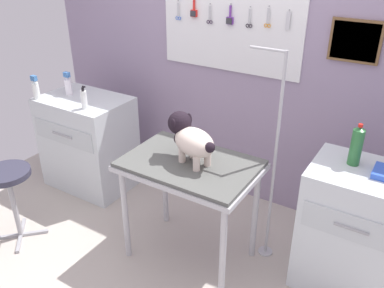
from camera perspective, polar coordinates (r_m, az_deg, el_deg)
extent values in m
cube|color=#B6ACA0|center=(3.20, -5.08, -17.13)|extent=(4.40, 4.00, 0.04)
cube|color=#94839E|center=(3.55, 6.64, 9.63)|extent=(4.00, 0.06, 2.30)
cube|color=white|center=(3.47, 5.26, 15.22)|extent=(1.25, 0.02, 0.63)
cylinder|color=gray|center=(3.67, -1.88, 19.35)|extent=(0.01, 0.02, 0.01)
cube|color=silver|center=(3.67, -2.03, 18.26)|extent=(0.01, 0.00, 0.11)
cube|color=silver|center=(3.67, -1.87, 18.25)|extent=(0.01, 0.00, 0.11)
torus|color=#3B64C6|center=(3.69, -2.11, 17.15)|extent=(0.03, 0.01, 0.03)
torus|color=#3B64C6|center=(3.68, -1.76, 17.11)|extent=(0.03, 0.01, 0.03)
cylinder|color=red|center=(3.58, 0.27, 18.90)|extent=(0.02, 0.02, 0.09)
cube|color=red|center=(3.59, 0.27, 17.76)|extent=(0.06, 0.02, 0.06)
cube|color=#333338|center=(3.58, 0.13, 17.72)|extent=(0.05, 0.01, 0.05)
cylinder|color=gray|center=(3.51, 2.59, 18.95)|extent=(0.01, 0.02, 0.01)
cube|color=silver|center=(3.51, 2.39, 17.81)|extent=(0.01, 0.00, 0.11)
cube|color=silver|center=(3.51, 2.57, 17.80)|extent=(0.01, 0.00, 0.11)
torus|color=#25152E|center=(3.53, 2.26, 16.66)|extent=(0.03, 0.01, 0.03)
torus|color=#25152E|center=(3.52, 2.64, 16.61)|extent=(0.03, 0.01, 0.03)
cylinder|color=gray|center=(3.42, 5.48, 18.87)|extent=(0.01, 0.02, 0.01)
cylinder|color=#6A3396|center=(3.42, 5.36, 17.94)|extent=(0.02, 0.02, 0.09)
cube|color=#6A3396|center=(3.43, 5.30, 16.75)|extent=(0.06, 0.02, 0.06)
cube|color=#333338|center=(3.42, 5.18, 16.71)|extent=(0.05, 0.01, 0.05)
cylinder|color=gray|center=(3.35, 8.19, 18.43)|extent=(0.01, 0.02, 0.01)
cube|color=silver|center=(3.35, 7.94, 17.24)|extent=(0.01, 0.00, 0.11)
cube|color=silver|center=(3.35, 8.13, 17.22)|extent=(0.01, 0.00, 0.11)
torus|color=black|center=(3.37, 7.74, 16.04)|extent=(0.03, 0.01, 0.03)
torus|color=black|center=(3.36, 8.16, 15.98)|extent=(0.03, 0.01, 0.03)
cylinder|color=gray|center=(3.29, 10.74, 18.38)|extent=(0.01, 0.02, 0.01)
cube|color=silver|center=(3.29, 10.47, 17.18)|extent=(0.01, 0.00, 0.11)
cube|color=silver|center=(3.29, 10.67, 17.15)|extent=(0.01, 0.00, 0.11)
torus|color=orange|center=(3.31, 10.24, 15.95)|extent=(0.03, 0.01, 0.03)
torus|color=orange|center=(3.30, 10.67, 15.89)|extent=(0.03, 0.01, 0.03)
cylinder|color=gray|center=(3.24, 13.45, 17.73)|extent=(0.01, 0.02, 0.01)
cube|color=silver|center=(3.24, 13.24, 16.41)|extent=(0.03, 0.01, 0.13)
cube|color=brown|center=(3.15, 21.80, 13.17)|extent=(0.35, 0.02, 0.30)
cube|color=#A07948|center=(3.14, 21.78, 13.16)|extent=(0.32, 0.01, 0.26)
cylinder|color=#B7B7BC|center=(3.08, -9.28, -9.66)|extent=(0.04, 0.04, 0.76)
cylinder|color=#B7B7BC|center=(2.72, 4.30, -15.19)|extent=(0.04, 0.04, 0.76)
cylinder|color=#B7B7BC|center=(3.40, -3.79, -5.42)|extent=(0.04, 0.04, 0.76)
cylinder|color=#B7B7BC|center=(3.08, 8.78, -9.66)|extent=(0.04, 0.04, 0.76)
cube|color=#B7B7BC|center=(2.82, -0.27, -3.28)|extent=(0.93, 0.62, 0.03)
cube|color=#545652|center=(2.80, -0.27, -2.73)|extent=(0.90, 0.61, 0.03)
cylinder|color=#B7B7BC|center=(3.35, 10.18, -14.51)|extent=(0.11, 0.11, 0.01)
cylinder|color=#B7B7BC|center=(2.89, 11.44, -2.74)|extent=(0.02, 0.02, 1.59)
cylinder|color=#B7B7BC|center=(2.64, 10.56, 12.87)|extent=(0.24, 0.02, 0.02)
cylinder|color=beige|center=(2.78, -1.40, -1.46)|extent=(0.05, 0.05, 0.11)
cylinder|color=beige|center=(2.83, 0.15, -0.85)|extent=(0.05, 0.05, 0.11)
cylinder|color=beige|center=(2.67, 0.62, -2.66)|extent=(0.05, 0.05, 0.11)
cylinder|color=beige|center=(2.73, 2.19, -2.01)|extent=(0.05, 0.05, 0.11)
ellipsoid|color=beige|center=(2.71, 0.31, 0.25)|extent=(0.37, 0.30, 0.18)
ellipsoid|color=black|center=(2.79, -1.19, 0.90)|extent=(0.15, 0.17, 0.10)
sphere|color=black|center=(2.78, -1.74, 2.97)|extent=(0.16, 0.16, 0.16)
ellipsoid|color=beige|center=(2.83, -2.59, 3.11)|extent=(0.09, 0.08, 0.05)
sphere|color=black|center=(2.86, -2.99, 3.31)|extent=(0.02, 0.02, 0.02)
ellipsoid|color=black|center=(2.72, -2.67, 2.71)|extent=(0.06, 0.05, 0.09)
ellipsoid|color=black|center=(2.80, -0.42, 3.46)|extent=(0.06, 0.05, 0.09)
sphere|color=black|center=(2.59, 2.50, -0.49)|extent=(0.07, 0.07, 0.07)
cube|color=silver|center=(4.01, -14.20, 0.22)|extent=(0.80, 0.56, 0.89)
cube|color=silver|center=(3.76, -17.56, 1.22)|extent=(0.70, 0.01, 0.18)
cylinder|color=#99999E|center=(3.76, -17.65, 1.17)|extent=(0.24, 0.02, 0.02)
cube|color=silver|center=(2.99, 21.82, -11.14)|extent=(0.68, 0.52, 0.91)
cube|color=silver|center=(2.66, 21.35, -10.88)|extent=(0.60, 0.01, 0.18)
cylinder|color=#99999E|center=(2.65, 21.31, -10.97)|extent=(0.20, 0.02, 0.02)
cylinder|color=#9E9EA3|center=(3.56, -23.52, -8.08)|extent=(0.04, 0.04, 0.58)
cube|color=#9E9EA3|center=(3.70, -21.07, -11.49)|extent=(0.17, 0.17, 0.02)
cube|color=#9E9EA3|center=(3.80, -22.52, -10.60)|extent=(0.17, 0.17, 0.02)
cube|color=#9E9EA3|center=(3.74, -24.36, -11.69)|extent=(0.17, 0.17, 0.02)
cube|color=#9E9EA3|center=(3.64, -22.94, -12.63)|extent=(0.17, 0.17, 0.02)
cylinder|color=#323143|center=(3.40, -24.49, -3.75)|extent=(0.36, 0.36, 0.04)
cylinder|color=white|center=(3.93, -20.93, 6.96)|extent=(0.06, 0.06, 0.15)
cylinder|color=white|center=(3.91, -21.13, 8.10)|extent=(0.03, 0.03, 0.02)
cube|color=#3D74B4|center=(3.90, -21.21, 8.55)|extent=(0.05, 0.03, 0.04)
cylinder|color=white|center=(3.94, -16.86, 7.64)|extent=(0.06, 0.06, 0.15)
cylinder|color=white|center=(3.92, -17.02, 8.78)|extent=(0.03, 0.03, 0.02)
cube|color=#3E71B8|center=(3.91, -17.09, 9.24)|extent=(0.06, 0.04, 0.04)
cylinder|color=white|center=(3.57, -14.81, 5.98)|extent=(0.05, 0.05, 0.16)
cylinder|color=black|center=(3.54, -14.99, 7.38)|extent=(0.02, 0.02, 0.03)
cube|color=black|center=(3.52, -14.89, 7.73)|extent=(0.03, 0.01, 0.01)
cylinder|color=#2C6D37|center=(2.75, 21.92, -0.42)|extent=(0.08, 0.08, 0.24)
cone|color=#2C6D37|center=(2.69, 22.39, 2.00)|extent=(0.08, 0.08, 0.02)
cylinder|color=red|center=(2.68, 22.46, 2.40)|extent=(0.03, 0.03, 0.02)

